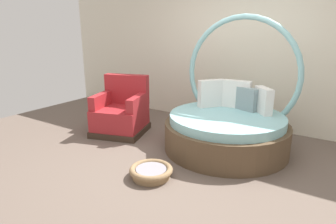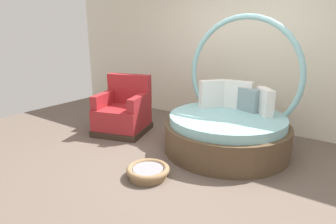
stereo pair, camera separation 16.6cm
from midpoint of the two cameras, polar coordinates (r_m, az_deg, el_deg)
ground_plane at (r=3.73m, az=3.84°, el=-10.66°), size 8.00×8.00×0.02m
back_wall at (r=5.18m, az=16.28°, el=12.66°), size 8.00×0.12×2.83m
round_daybed at (r=4.19m, az=13.18°, el=-2.32°), size 1.75×1.75×1.89m
red_armchair at (r=4.84m, az=-7.92°, el=-0.11°), size 1.00×1.00×0.94m
pet_basket at (r=3.41m, az=-2.61°, el=-11.77°), size 0.51×0.51×0.13m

